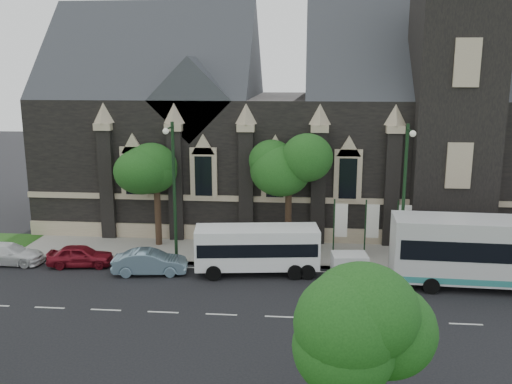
# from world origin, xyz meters

# --- Properties ---
(ground) EXTENTS (160.00, 160.00, 0.00)m
(ground) POSITION_xyz_m (0.00, 0.00, 0.00)
(ground) COLOR black
(ground) RESTS_ON ground
(sidewalk) EXTENTS (80.00, 5.00, 0.15)m
(sidewalk) POSITION_xyz_m (0.00, 9.50, 0.07)
(sidewalk) COLOR gray
(sidewalk) RESTS_ON ground
(museum) EXTENTS (40.00, 17.70, 29.90)m
(museum) POSITION_xyz_m (5.12, 18.78, 8.17)
(museum) COLOR black
(museum) RESTS_ON ground
(tree_park_east) EXTENTS (3.40, 3.40, 6.28)m
(tree_park_east) POSITION_xyz_m (6.18, -9.32, 4.62)
(tree_park_east) COLOR black
(tree_park_east) RESTS_ON ground
(tree_walk_right) EXTENTS (4.08, 4.08, 7.80)m
(tree_walk_right) POSITION_xyz_m (3.21, 10.71, 5.82)
(tree_walk_right) COLOR black
(tree_walk_right) RESTS_ON ground
(tree_walk_left) EXTENTS (3.91, 3.91, 7.64)m
(tree_walk_left) POSITION_xyz_m (-5.80, 10.70, 5.73)
(tree_walk_left) COLOR black
(tree_walk_left) RESTS_ON ground
(street_lamp_near) EXTENTS (0.36, 1.88, 9.00)m
(street_lamp_near) POSITION_xyz_m (10.00, 7.09, 5.11)
(street_lamp_near) COLOR #163119
(street_lamp_near) RESTS_ON ground
(street_lamp_mid) EXTENTS (0.36, 1.88, 9.00)m
(street_lamp_mid) POSITION_xyz_m (-4.00, 7.09, 5.11)
(street_lamp_mid) COLOR #163119
(street_lamp_mid) RESTS_ON ground
(banner_flag_left) EXTENTS (0.90, 0.10, 4.00)m
(banner_flag_left) POSITION_xyz_m (6.29, 9.00, 2.38)
(banner_flag_left) COLOR #163119
(banner_flag_left) RESTS_ON ground
(banner_flag_center) EXTENTS (0.90, 0.10, 4.00)m
(banner_flag_center) POSITION_xyz_m (8.29, 9.00, 2.38)
(banner_flag_center) COLOR #163119
(banner_flag_center) RESTS_ON ground
(banner_flag_right) EXTENTS (0.90, 0.10, 4.00)m
(banner_flag_right) POSITION_xyz_m (10.29, 9.00, 2.38)
(banner_flag_right) COLOR #163119
(banner_flag_right) RESTS_ON ground
(shuttle_bus) EXTENTS (7.60, 3.36, 2.84)m
(shuttle_bus) POSITION_xyz_m (1.29, 5.99, 1.65)
(shuttle_bus) COLOR white
(shuttle_bus) RESTS_ON ground
(box_trailer) EXTENTS (2.98, 1.76, 1.56)m
(box_trailer) POSITION_xyz_m (6.77, 5.41, 0.89)
(box_trailer) COLOR silver
(box_trailer) RESTS_ON ground
(sedan) EXTENTS (4.60, 2.08, 1.46)m
(sedan) POSITION_xyz_m (-5.14, 5.26, 0.73)
(sedan) COLOR #7493A8
(sedan) RESTS_ON ground
(car_far_red) EXTENTS (4.18, 2.11, 1.37)m
(car_far_red) POSITION_xyz_m (-9.86, 6.17, 0.68)
(car_far_red) COLOR maroon
(car_far_red) RESTS_ON ground
(car_far_white) EXTENTS (4.51, 1.90, 1.30)m
(car_far_white) POSITION_xyz_m (-14.61, 6.20, 0.65)
(car_far_white) COLOR white
(car_far_white) RESTS_ON ground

